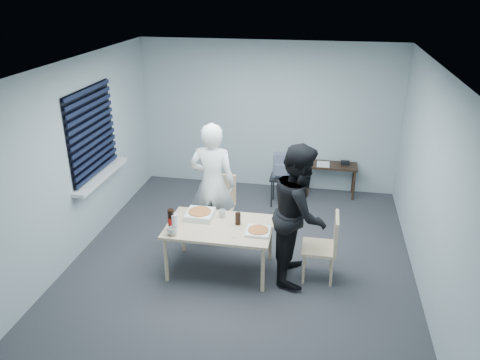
% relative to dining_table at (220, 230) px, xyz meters
% --- Properties ---
extents(room, '(5.00, 5.00, 5.00)m').
position_rel_dining_table_xyz_m(room, '(-1.95, 0.73, 0.85)').
color(room, '#2F3034').
rests_on(room, ground).
extents(dining_table, '(1.34, 0.85, 0.65)m').
position_rel_dining_table_xyz_m(dining_table, '(0.00, 0.00, 0.00)').
color(dining_table, beige).
rests_on(dining_table, ground).
extents(chair_far, '(0.42, 0.42, 0.89)m').
position_rel_dining_table_xyz_m(chair_far, '(-0.21, 0.99, -0.08)').
color(chair_far, beige).
rests_on(chair_far, ground).
extents(chair_right, '(0.42, 0.42, 0.89)m').
position_rel_dining_table_xyz_m(chair_right, '(1.34, 0.05, -0.08)').
color(chair_right, beige).
rests_on(chair_right, ground).
extents(person_white, '(0.65, 0.42, 1.77)m').
position_rel_dining_table_xyz_m(person_white, '(-0.26, 0.73, 0.30)').
color(person_white, white).
rests_on(person_white, ground).
extents(person_black, '(0.47, 0.86, 1.77)m').
position_rel_dining_table_xyz_m(person_black, '(0.99, 0.08, 0.30)').
color(person_black, black).
rests_on(person_black, ground).
extents(side_table, '(0.86, 0.38, 0.57)m').
position_rel_dining_table_xyz_m(side_table, '(1.40, 2.61, -0.10)').
color(side_table, black).
rests_on(side_table, ground).
extents(stool, '(0.37, 0.37, 0.51)m').
position_rel_dining_table_xyz_m(stool, '(0.58, 2.07, -0.19)').
color(stool, black).
rests_on(stool, ground).
extents(backpack, '(0.29, 0.21, 0.40)m').
position_rel_dining_table_xyz_m(backpack, '(0.58, 2.06, 0.11)').
color(backpack, slate).
rests_on(backpack, stool).
extents(pizza_box_a, '(0.35, 0.35, 0.09)m').
position_rel_dining_table_xyz_m(pizza_box_a, '(-0.31, 0.18, 0.10)').
color(pizza_box_a, white).
rests_on(pizza_box_a, dining_table).
extents(pizza_box_b, '(0.30, 0.30, 0.04)m').
position_rel_dining_table_xyz_m(pizza_box_b, '(0.50, -0.08, 0.08)').
color(pizza_box_b, white).
rests_on(pizza_box_b, dining_table).
extents(mug_a, '(0.17, 0.17, 0.10)m').
position_rel_dining_table_xyz_m(mug_a, '(-0.51, -0.32, 0.11)').
color(mug_a, silver).
rests_on(mug_a, dining_table).
extents(mug_b, '(0.10, 0.10, 0.09)m').
position_rel_dining_table_xyz_m(mug_b, '(-0.02, 0.24, 0.11)').
color(mug_b, silver).
rests_on(mug_b, dining_table).
extents(cola_glass, '(0.09, 0.09, 0.16)m').
position_rel_dining_table_xyz_m(cola_glass, '(0.22, 0.08, 0.14)').
color(cola_glass, black).
rests_on(cola_glass, dining_table).
extents(soda_bottle, '(0.08, 0.08, 0.27)m').
position_rel_dining_table_xyz_m(soda_bottle, '(-0.57, -0.19, 0.19)').
color(soda_bottle, black).
rests_on(soda_bottle, dining_table).
extents(plastic_cups, '(0.10, 0.10, 0.21)m').
position_rel_dining_table_xyz_m(plastic_cups, '(-0.53, -0.19, 0.16)').
color(plastic_cups, silver).
rests_on(plastic_cups, dining_table).
extents(rubber_band, '(0.06, 0.06, 0.00)m').
position_rel_dining_table_xyz_m(rubber_band, '(0.24, -0.27, 0.06)').
color(rubber_band, red).
rests_on(rubber_band, dining_table).
extents(papers, '(0.23, 0.30, 0.00)m').
position_rel_dining_table_xyz_m(papers, '(1.25, 2.59, -0.02)').
color(papers, white).
rests_on(papers, side_table).
extents(black_box, '(0.16, 0.12, 0.06)m').
position_rel_dining_table_xyz_m(black_box, '(1.62, 2.64, 0.01)').
color(black_box, black).
rests_on(black_box, side_table).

